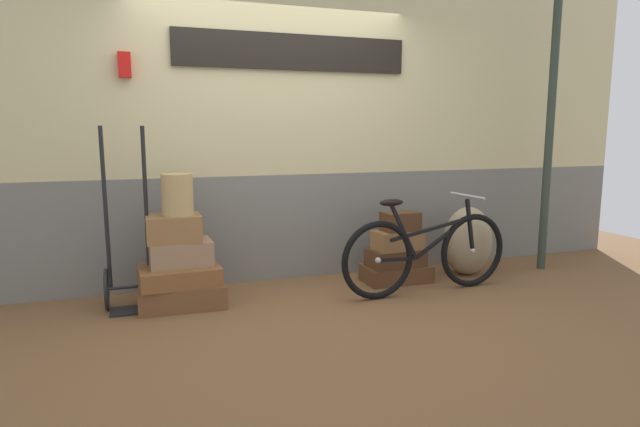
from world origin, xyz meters
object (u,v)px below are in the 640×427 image
(suitcase_3, at_px, (174,228))
(suitcase_6, at_px, (398,240))
(suitcase_4, at_px, (396,273))
(suitcase_5, at_px, (396,257))
(suitcase_7, at_px, (400,221))
(suitcase_1, at_px, (179,275))
(luggage_trolley, at_px, (130,269))
(suitcase_0, at_px, (182,294))
(wicker_basket, at_px, (177,195))
(bicycle, at_px, (427,253))
(burlap_sack, at_px, (468,241))
(suitcase_2, at_px, (181,253))

(suitcase_3, distance_m, suitcase_6, 2.00)
(suitcase_4, distance_m, suitcase_6, 0.33)
(suitcase_5, distance_m, suitcase_7, 0.34)
(suitcase_1, height_order, luggage_trolley, luggage_trolley)
(suitcase_4, relative_size, luggage_trolley, 0.43)
(suitcase_4, relative_size, suitcase_7, 1.82)
(suitcase_5, bearing_deg, suitcase_0, 177.48)
(wicker_basket, distance_m, bicycle, 2.15)
(burlap_sack, bearing_deg, bicycle, -150.22)
(suitcase_2, distance_m, luggage_trolley, 0.41)
(suitcase_2, relative_size, suitcase_4, 0.79)
(suitcase_4, distance_m, luggage_trolley, 2.36)
(suitcase_5, bearing_deg, suitcase_4, 36.43)
(suitcase_0, relative_size, suitcase_5, 1.32)
(suitcase_2, relative_size, bicycle, 0.30)
(suitcase_3, xyz_separation_m, wicker_basket, (0.04, -0.01, 0.27))
(suitcase_3, relative_size, luggage_trolley, 0.29)
(suitcase_1, bearing_deg, suitcase_2, 53.31)
(suitcase_7, distance_m, burlap_sack, 0.80)
(suitcase_5, bearing_deg, wicker_basket, 177.11)
(suitcase_5, height_order, wicker_basket, wicker_basket)
(suitcase_7, bearing_deg, suitcase_3, 174.85)
(suitcase_7, distance_m, bicycle, 0.43)
(suitcase_2, relative_size, suitcase_6, 1.09)
(suitcase_4, height_order, bicycle, bicycle)
(suitcase_1, distance_m, suitcase_5, 1.95)
(suitcase_1, relative_size, suitcase_7, 1.84)
(suitcase_2, height_order, luggage_trolley, luggage_trolley)
(luggage_trolley, bearing_deg, suitcase_3, -6.02)
(suitcase_3, height_order, suitcase_5, suitcase_3)
(suitcase_1, bearing_deg, suitcase_0, 29.76)
(suitcase_4, relative_size, burlap_sack, 0.92)
(suitcase_6, relative_size, bicycle, 0.27)
(suitcase_0, xyz_separation_m, suitcase_7, (1.96, -0.01, 0.48))
(suitcase_3, xyz_separation_m, suitcase_6, (1.99, -0.02, -0.23))
(suitcase_5, bearing_deg, bicycle, -78.67)
(suitcase_1, height_order, suitcase_4, suitcase_1)
(suitcase_3, bearing_deg, suitcase_7, -0.25)
(wicker_basket, height_order, luggage_trolley, luggage_trolley)
(suitcase_6, bearing_deg, suitcase_7, -31.48)
(suitcase_4, relative_size, suitcase_6, 1.38)
(suitcase_4, bearing_deg, suitcase_2, -178.82)
(wicker_basket, distance_m, burlap_sack, 2.79)
(suitcase_0, bearing_deg, suitcase_2, 83.22)
(suitcase_5, bearing_deg, burlap_sack, -2.43)
(suitcase_7, bearing_deg, suitcase_6, 149.18)
(suitcase_5, distance_m, burlap_sack, 0.79)
(suitcase_1, xyz_separation_m, suitcase_6, (1.96, 0.02, 0.15))
(suitcase_7, bearing_deg, suitcase_2, 174.93)
(suitcase_1, distance_m, bicycle, 2.09)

